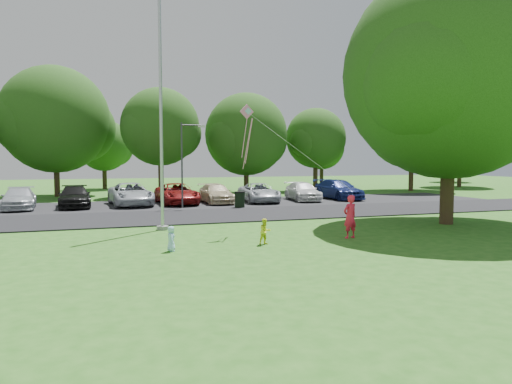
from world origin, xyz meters
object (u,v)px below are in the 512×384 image
object	(u,v)px
woman	(350,217)
child_yellow	(265,232)
street_lamp	(185,157)
trash_can	(240,200)
kite	(249,124)
child_blue	(171,239)
big_tree	(450,78)
flagpole	(161,132)

from	to	relation	value
woman	child_yellow	distance (m)	3.53
street_lamp	woman	bearing A→B (deg)	-71.02
trash_can	kite	xyz separation A→B (m)	(-2.29, -9.37, 3.90)
woman	child_blue	bearing A→B (deg)	-10.25
child_yellow	kite	size ratio (longest dim) A/B	0.25
big_tree	child_blue	size ratio (longest dim) A/B	14.21
trash_can	child_blue	size ratio (longest dim) A/B	1.24
flagpole	child_blue	size ratio (longest dim) A/B	12.05
woman	child_yellow	xyz separation A→B (m)	(-3.51, -0.23, -0.37)
big_tree	kite	size ratio (longest dim) A/B	3.17
woman	street_lamp	bearing A→B (deg)	-84.73
flagpole	trash_can	size ratio (longest dim) A/B	9.74
woman	big_tree	bearing A→B (deg)	-176.08
child_yellow	big_tree	bearing A→B (deg)	1.51
big_tree	child_yellow	distance (m)	11.70
child_yellow	woman	bearing A→B (deg)	-7.49
woman	child_blue	world-z (taller)	woman
trash_can	child_yellow	size ratio (longest dim) A/B	1.11
trash_can	child_blue	xyz separation A→B (m)	(-5.76, -11.98, -0.10)
trash_can	big_tree	xyz separation A→B (m)	(7.21, -9.60, 6.17)
street_lamp	trash_can	size ratio (longest dim) A/B	5.07
big_tree	street_lamp	bearing A→B (deg)	135.14
child_yellow	child_blue	size ratio (longest dim) A/B	1.11
street_lamp	child_blue	xyz separation A→B (m)	(-2.56, -12.75, -2.71)
flagpole	kite	distance (m)	3.86
flagpole	big_tree	size ratio (longest dim) A/B	0.85
street_lamp	child_yellow	world-z (taller)	street_lamp
street_lamp	child_blue	bearing A→B (deg)	-101.43
big_tree	kite	bearing A→B (deg)	178.65
trash_can	woman	world-z (taller)	woman
street_lamp	kite	bearing A→B (deg)	-84.98
trash_can	woman	size ratio (longest dim) A/B	0.62
street_lamp	child_yellow	distance (m)	12.86
street_lamp	woman	xyz separation A→B (m)	(4.26, -12.33, -2.30)
trash_can	kite	size ratio (longest dim) A/B	0.28
street_lamp	big_tree	xyz separation A→B (m)	(10.41, -10.36, 3.56)
child_blue	kite	world-z (taller)	kite
street_lamp	woman	size ratio (longest dim) A/B	3.15
trash_can	woman	bearing A→B (deg)	-84.77
trash_can	kite	world-z (taller)	kite
child_yellow	flagpole	bearing A→B (deg)	112.48
flagpole	child_yellow	bearing A→B (deg)	-56.19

